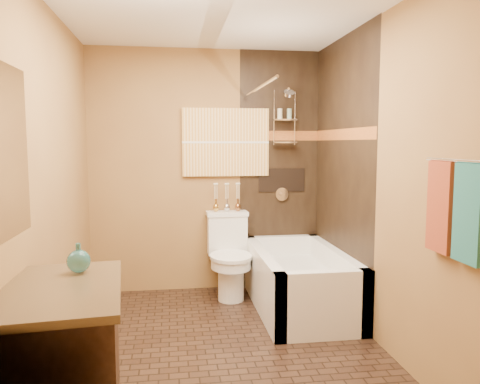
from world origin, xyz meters
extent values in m
plane|color=black|center=(0.00, 0.00, 0.00)|extent=(3.00, 3.00, 0.00)
cube|color=olive|center=(-1.20, 0.00, 1.25)|extent=(0.02, 3.00, 2.50)
cube|color=olive|center=(1.20, 0.00, 1.25)|extent=(0.02, 3.00, 2.50)
cube|color=olive|center=(0.00, 1.50, 1.25)|extent=(2.40, 0.02, 2.50)
cube|color=olive|center=(0.00, -1.50, 1.25)|extent=(2.40, 0.02, 2.50)
plane|color=silver|center=(0.00, 0.00, 2.50)|extent=(3.00, 3.00, 0.00)
cube|color=black|center=(0.78, 1.49, 1.25)|extent=(0.85, 0.01, 2.50)
cube|color=black|center=(1.19, 0.75, 1.25)|extent=(0.01, 1.50, 2.50)
cube|color=brown|center=(0.78, 1.48, 1.62)|extent=(0.85, 0.01, 0.10)
cube|color=brown|center=(1.18, 0.75, 1.62)|extent=(0.01, 1.50, 0.10)
cube|color=black|center=(0.80, 1.48, 1.15)|extent=(0.50, 0.01, 0.25)
cylinder|color=silver|center=(0.80, 1.35, 2.08)|extent=(0.02, 0.26, 0.02)
cylinder|color=silver|center=(0.80, 1.20, 2.03)|extent=(0.11, 0.11, 0.09)
cylinder|color=silver|center=(0.80, 1.47, 1.00)|extent=(0.14, 0.02, 0.14)
cylinder|color=silver|center=(0.40, 0.75, 2.02)|extent=(0.03, 1.55, 0.03)
cylinder|color=silver|center=(1.15, -1.05, 1.45)|extent=(0.02, 0.55, 0.02)
cube|color=#1E645B|center=(1.16, -1.18, 1.18)|extent=(0.05, 0.22, 0.52)
cube|color=maroon|center=(1.16, -0.92, 1.18)|extent=(0.05, 0.22, 0.52)
cube|color=gold|center=(0.20, 1.48, 1.55)|extent=(0.90, 0.04, 0.70)
cube|color=white|center=(0.80, 0.05, 0.28)|extent=(0.80, 0.10, 0.55)
cube|color=white|center=(0.80, 1.45, 0.28)|extent=(0.80, 0.10, 0.55)
cube|color=white|center=(0.45, 0.75, 0.28)|extent=(0.10, 1.50, 0.55)
cube|color=white|center=(1.15, 0.75, 0.28)|extent=(0.10, 1.50, 0.55)
cube|color=white|center=(0.80, 0.75, 0.17)|extent=(0.64, 1.34, 0.35)
cube|color=white|center=(0.20, 1.39, 0.59)|extent=(0.41, 0.19, 0.40)
cube|color=white|center=(0.20, 1.39, 0.82)|extent=(0.43, 0.21, 0.04)
cylinder|color=white|center=(0.20, 1.07, 0.20)|extent=(0.25, 0.25, 0.40)
cylinder|color=white|center=(0.20, 1.07, 0.38)|extent=(0.39, 0.39, 0.11)
cylinder|color=white|center=(0.20, 1.07, 0.44)|extent=(0.41, 0.41, 0.03)
cube|color=black|center=(-0.92, -1.00, 0.40)|extent=(0.63, 0.94, 0.79)
cube|color=black|center=(-0.91, -1.00, 0.81)|extent=(0.67, 0.99, 0.04)
camera|label=1|loc=(-0.36, -3.37, 1.54)|focal=35.00mm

